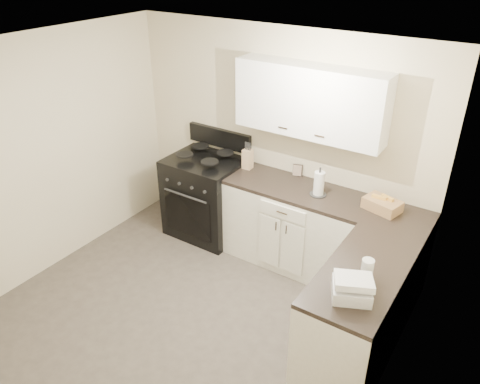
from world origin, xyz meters
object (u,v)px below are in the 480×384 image
Objects in this scene: knife_block at (248,159)px; paper_towel at (319,184)px; stove at (207,198)px; wicker_basket at (382,205)px; countertop_grill at (352,291)px.

paper_towel reaches higher than knife_block.
paper_towel is (1.43, 0.01, 0.61)m from stove.
stove is 2.14m from wicker_basket.
countertop_grill is at bearing -80.71° from wicker_basket.
stove is 0.78m from knife_block.
countertop_grill is (0.22, -1.34, -0.00)m from wicker_basket.
stove is 1.55m from paper_towel.
knife_block reaches higher than wicker_basket.
wicker_basket is at bearing -3.16° from knife_block.
knife_block is 1.58m from wicker_basket.
knife_block reaches higher than stove.
paper_towel is at bearing -8.65° from knife_block.
countertop_grill is at bearing -38.73° from knife_block.
stove is at bearing -164.54° from knife_block.
knife_block is 0.89× the size of paper_towel.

